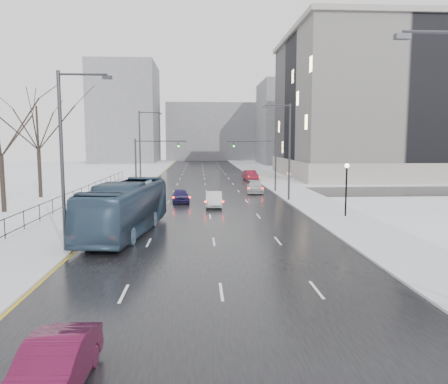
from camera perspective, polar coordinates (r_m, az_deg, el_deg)
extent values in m
cube|color=black|center=(64.73, -2.49, 1.19)|extent=(16.00, 150.00, 0.04)
cube|color=black|center=(52.80, -2.31, -0.06)|extent=(130.00, 10.00, 0.04)
cube|color=silver|center=(65.43, -11.73, 1.17)|extent=(5.00, 150.00, 0.16)
cube|color=silver|center=(65.72, 6.70, 1.29)|extent=(5.00, 150.00, 0.16)
cube|color=white|center=(67.48, -19.73, 1.06)|extent=(14.00, 150.00, 0.12)
cube|color=black|center=(36.81, -22.47, -1.35)|extent=(0.04, 70.00, 0.05)
cube|color=black|center=(36.96, -22.41, -2.89)|extent=(0.04, 70.00, 0.05)
cylinder|color=black|center=(36.90, -22.43, -2.28)|extent=(0.06, 0.06, 1.30)
cylinder|color=#2D2D33|center=(16.87, 26.49, 18.17)|extent=(2.60, 0.12, 0.12)
cube|color=#2D2D33|center=(16.26, 22.27, 18.28)|extent=(0.50, 0.25, 0.18)
cylinder|color=#2D2D33|center=(45.40, 8.55, 5.07)|extent=(0.20, 0.20, 10.00)
cylinder|color=#2D2D33|center=(45.28, 7.01, 11.17)|extent=(2.60, 0.12, 0.12)
cube|color=#2D2D33|center=(45.05, 5.35, 11.02)|extent=(0.50, 0.25, 0.18)
cylinder|color=#2D2D33|center=(25.58, -20.40, 3.49)|extent=(0.20, 0.20, 10.00)
cylinder|color=#2D2D33|center=(25.45, -17.97, 14.41)|extent=(2.60, 0.12, 0.12)
cube|color=#2D2D33|center=(25.14, -15.00, 14.26)|extent=(0.50, 0.25, 0.18)
cylinder|color=#2D2D33|center=(56.94, -10.92, 5.34)|extent=(0.20, 0.20, 10.00)
cylinder|color=#2D2D33|center=(56.88, -9.71, 10.20)|extent=(2.60, 0.12, 0.12)
cube|color=#2D2D33|center=(56.74, -8.39, 10.08)|extent=(0.50, 0.25, 0.18)
cylinder|color=black|center=(36.65, 15.66, 0.06)|extent=(0.14, 0.14, 4.00)
sphere|color=#FFE5B2|center=(36.48, 15.76, 3.34)|extent=(0.36, 0.36, 0.36)
cylinder|color=#2D2D33|center=(53.33, 6.75, 3.45)|extent=(0.20, 0.20, 6.50)
cylinder|color=#2D2D33|center=(52.80, 3.57, 6.65)|extent=(6.00, 0.12, 0.12)
imported|color=#2D2D33|center=(52.60, 1.28, 6.01)|extent=(0.15, 0.18, 0.90)
sphere|color=#19FF33|center=(52.45, 1.29, 6.01)|extent=(0.16, 0.16, 0.16)
cylinder|color=#2D2D33|center=(53.05, -11.45, 3.34)|extent=(0.20, 0.20, 6.50)
cylinder|color=#2D2D33|center=(52.62, -8.27, 6.60)|extent=(6.00, 0.12, 0.12)
imported|color=#2D2D33|center=(52.48, -5.96, 5.97)|extent=(0.15, 0.18, 0.90)
sphere|color=#19FF33|center=(52.33, -5.97, 5.97)|extent=(0.16, 0.16, 0.16)
cylinder|color=#2D2D33|center=(49.70, 8.43, 1.06)|extent=(0.06, 0.06, 2.50)
cylinder|color=white|center=(49.60, 8.46, 2.38)|extent=(0.60, 0.03, 0.60)
torus|color=#B20C0C|center=(49.60, 8.46, 2.38)|extent=(0.58, 0.06, 0.58)
cube|color=gray|center=(84.63, 22.17, 10.13)|extent=(40.00, 30.00, 24.00)
cube|color=gray|center=(86.36, 22.55, 18.36)|extent=(41.00, 31.00, 0.80)
cube|color=gray|center=(84.57, 21.85, 3.02)|extent=(40.60, 30.60, 3.00)
cube|color=slate|center=(122.96, 10.42, 8.83)|extent=(24.00, 20.00, 22.00)
cube|color=slate|center=(131.36, -12.73, 9.94)|extent=(18.00, 22.00, 28.00)
cube|color=slate|center=(144.53, -1.37, 7.81)|extent=(30.00, 18.00, 18.00)
imported|color=#4A0C28|center=(12.27, -21.43, -20.58)|extent=(1.56, 4.18, 1.36)
imported|color=#2F455D|center=(29.95, -12.69, -2.03)|extent=(4.51, 12.80, 3.49)
imported|color=#1D184A|center=(44.44, -5.71, -0.45)|extent=(2.01, 4.18, 1.38)
imported|color=silver|center=(41.27, -1.34, -0.94)|extent=(1.60, 4.34, 1.42)
imported|color=#B8BABC|center=(52.53, 4.07, 0.67)|extent=(2.36, 4.91, 1.38)
imported|color=maroon|center=(68.84, 3.46, 2.19)|extent=(2.21, 4.92, 1.57)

